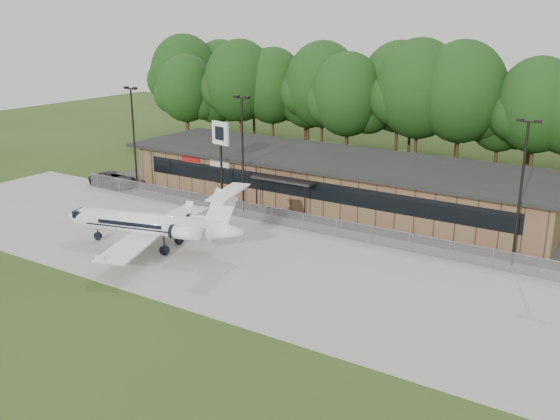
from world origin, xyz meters
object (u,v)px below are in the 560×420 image
Objects in this scene: business_jet at (155,225)px; suv at (114,179)px; pole_sign at (221,142)px; terminal at (334,178)px.

business_jet reaches higher than suv.
pole_sign is at bearing 87.53° from business_jet.
business_jet is at bearing -105.78° from terminal.
pole_sign is at bearing -136.74° from terminal.
terminal is 19.06m from business_jet.
terminal is 2.73× the size of business_jet.
terminal is 7.63× the size of suv.
suv is 0.69× the size of pole_sign.
business_jet is at bearing -65.14° from pole_sign.
suv is at bearing -160.56° from terminal.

